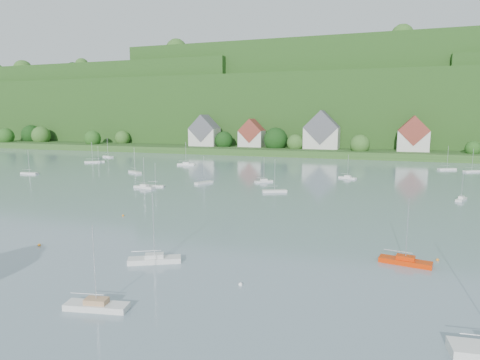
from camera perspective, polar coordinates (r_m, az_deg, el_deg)
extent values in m
cube|color=#294F1D|center=(216.42, 10.12, 4.10)|extent=(600.00, 60.00, 3.00)
cube|color=#163E14|center=(290.10, 12.58, 8.81)|extent=(620.00, 160.00, 40.00)
cube|color=#163E14|center=(329.18, -15.03, 9.38)|extent=(200.00, 120.00, 52.00)
cube|color=#163E14|center=(284.29, 14.55, 10.36)|extent=(240.00, 130.00, 60.00)
sphere|color=#2F5A21|center=(280.28, -25.39, 5.46)|extent=(11.19, 11.19, 11.19)
sphere|color=#2F5A21|center=(249.21, -15.67, 5.49)|extent=(8.61, 8.61, 8.61)
sphere|color=#225319|center=(247.32, -19.37, 5.33)|extent=(9.03, 9.03, 9.03)
sphere|color=#2F5A21|center=(201.52, 7.50, 5.02)|extent=(8.19, 8.19, 8.19)
sphere|color=#2F5A21|center=(217.22, -4.17, 5.18)|extent=(6.49, 6.49, 6.49)
sphere|color=#2F5A21|center=(205.96, 22.82, 4.85)|extent=(12.16, 12.16, 12.16)
sphere|color=#2F5A21|center=(193.76, 15.95, 4.67)|extent=(8.73, 8.73, 8.73)
sphere|color=black|center=(213.91, -2.20, 5.39)|extent=(9.32, 9.32, 9.32)
sphere|color=black|center=(290.58, -25.68, 5.42)|extent=(9.50, 9.50, 9.50)
sphere|color=black|center=(292.45, -26.48, 5.54)|extent=(11.91, 11.91, 11.91)
sphere|color=#225319|center=(289.62, -29.20, 5.19)|extent=(9.91, 9.91, 9.91)
sphere|color=#225319|center=(198.25, 29.04, 3.76)|extent=(6.24, 6.24, 6.24)
sphere|color=black|center=(206.14, 4.86, 5.48)|extent=(11.92, 11.92, 11.92)
sphere|color=#2F5A21|center=(288.20, -13.70, 15.12)|extent=(10.52, 10.52, 10.52)
sphere|color=#2F5A21|center=(359.56, -27.37, 13.17)|extent=(13.75, 13.75, 13.75)
sphere|color=#225319|center=(302.26, -4.14, 15.02)|extent=(10.29, 10.29, 10.29)
sphere|color=black|center=(353.31, -20.99, 13.56)|extent=(10.31, 10.31, 10.31)
sphere|color=black|center=(324.76, -21.74, 13.93)|extent=(8.14, 8.14, 8.14)
sphere|color=#2F5A21|center=(348.89, -18.83, 13.64)|extent=(7.15, 7.15, 7.15)
sphere|color=black|center=(389.33, -27.17, 12.71)|extent=(11.66, 11.66, 11.66)
sphere|color=black|center=(285.36, -2.02, 15.30)|extent=(7.18, 7.18, 7.18)
sphere|color=#2F5A21|center=(304.91, -20.68, 14.40)|extent=(8.89, 8.89, 8.89)
sphere|color=black|center=(352.09, -21.80, 13.52)|extent=(9.97, 9.97, 9.97)
sphere|color=#225319|center=(271.51, 21.04, 17.01)|extent=(12.83, 12.83, 12.83)
sphere|color=#2F5A21|center=(268.88, 3.12, 17.47)|extent=(8.18, 8.18, 8.18)
sphere|color=#225319|center=(297.58, 13.17, 16.56)|extent=(12.73, 12.73, 12.73)
sphere|color=#225319|center=(292.38, 25.25, 16.19)|extent=(14.65, 14.65, 14.65)
sphere|color=#2F5A21|center=(248.06, 21.16, 17.82)|extent=(11.95, 11.95, 11.95)
sphere|color=#2F5A21|center=(301.38, 3.50, 16.47)|extent=(7.07, 7.07, 7.07)
sphere|color=black|center=(262.38, 11.25, 17.54)|extent=(8.21, 8.21, 8.21)
sphere|color=#2F5A21|center=(288.93, 7.96, 16.92)|extent=(12.24, 12.24, 12.24)
sphere|color=#2F5A21|center=(283.68, -8.61, 17.12)|extent=(13.65, 13.65, 13.65)
sphere|color=#225319|center=(274.30, 29.33, 13.76)|extent=(9.78, 9.78, 9.78)
sphere|color=#225319|center=(285.95, 4.22, 13.43)|extent=(12.01, 12.01, 12.01)
sphere|color=black|center=(288.83, 11.92, 13.35)|extent=(15.72, 15.72, 15.72)
sphere|color=#225319|center=(282.97, 14.81, 13.17)|extent=(10.54, 10.54, 10.54)
sphere|color=#225319|center=(386.31, -17.31, 11.72)|extent=(8.18, 8.18, 8.18)
sphere|color=black|center=(368.92, -15.93, 11.96)|extent=(8.74, 8.74, 8.74)
sphere|color=black|center=(361.57, -19.99, 12.03)|extent=(15.38, 15.38, 15.38)
cube|color=beige|center=(219.15, -4.82, 5.83)|extent=(14.00, 10.00, 9.00)
cube|color=#53535A|center=(218.98, -4.83, 7.01)|extent=(14.00, 10.40, 14.00)
cube|color=beige|center=(212.22, 1.62, 5.63)|extent=(12.00, 9.00, 8.00)
cube|color=maroon|center=(212.04, 1.62, 6.71)|extent=(12.00, 9.36, 12.00)
cube|color=beige|center=(203.42, 11.02, 5.63)|extent=(16.00, 11.00, 10.00)
cube|color=#53535A|center=(203.24, 11.07, 7.03)|extent=(16.00, 11.44, 16.00)
cube|color=beige|center=(199.75, 22.41, 4.94)|extent=(13.00, 10.00, 9.00)
cube|color=maroon|center=(199.56, 22.48, 6.23)|extent=(13.00, 10.40, 13.00)
cube|color=silver|center=(43.85, -18.88, -15.92)|extent=(6.30, 2.82, 0.61)
cube|color=tan|center=(43.62, -18.92, -15.26)|extent=(2.32, 1.57, 0.50)
cylinder|color=silver|center=(42.34, -19.15, -10.85)|extent=(0.10, 0.10, 7.61)
cylinder|color=silver|center=(43.78, -20.06, -14.31)|extent=(3.30, 0.71, 0.08)
cube|color=silver|center=(54.70, -11.52, -10.60)|extent=(6.64, 4.63, 0.65)
cube|color=silver|center=(54.51, -11.54, -10.03)|extent=(2.62, 2.19, 0.50)
cylinder|color=silver|center=(53.42, -11.66, -6.13)|extent=(0.10, 0.10, 8.16)
cylinder|color=silver|center=(54.38, -12.60, -9.39)|extent=(3.23, 1.72, 0.08)
cube|color=red|center=(56.91, 21.52, -10.29)|extent=(6.41, 2.82, 0.62)
cube|color=red|center=(56.73, 21.55, -9.76)|extent=(2.35, 1.58, 0.50)
cylinder|color=silver|center=(55.73, 21.76, -6.22)|extent=(0.10, 0.10, 7.74)
cylinder|color=silver|center=(56.65, 20.65, -9.04)|extent=(3.37, 0.69, 0.08)
sphere|color=white|center=(46.98, 0.07, -14.14)|extent=(0.46, 0.46, 0.46)
sphere|color=orange|center=(59.90, 25.22, -9.88)|extent=(0.40, 0.40, 0.40)
sphere|color=orange|center=(80.45, -15.58, -4.74)|extent=(0.40, 0.40, 0.40)
sphere|color=orange|center=(66.63, -25.59, -8.07)|extent=(0.45, 0.45, 0.45)
cube|color=silver|center=(101.88, 4.71, -1.49)|extent=(6.08, 4.02, 0.59)
cylinder|color=silver|center=(101.25, 4.74, 0.74)|extent=(0.10, 0.10, 7.42)
cylinder|color=silver|center=(101.51, 4.23, -0.84)|extent=(2.99, 1.46, 0.08)
cube|color=silver|center=(159.15, -7.34, 2.14)|extent=(6.70, 3.38, 0.65)
cube|color=silver|center=(159.09, -7.34, 2.34)|extent=(2.50, 1.79, 0.50)
cylinder|color=silver|center=(158.72, -7.37, 3.70)|extent=(0.10, 0.10, 8.06)
cylinder|color=silver|center=(159.22, -7.69, 2.58)|extent=(3.45, 0.97, 0.08)
cube|color=silver|center=(177.37, -18.65, 2.39)|extent=(4.76, 3.53, 0.47)
cylinder|color=silver|center=(177.07, -18.70, 3.42)|extent=(0.10, 0.10, 5.92)
cylinder|color=silver|center=(177.35, -18.89, 2.75)|extent=(2.29, 1.38, 0.08)
cube|color=silver|center=(159.84, 26.27, 1.33)|extent=(6.27, 4.22, 0.61)
cylinder|color=silver|center=(159.43, 26.37, 2.81)|extent=(0.10, 0.10, 7.67)
cylinder|color=silver|center=(159.21, 26.02, 1.76)|extent=(3.07, 1.55, 0.08)
cube|color=silver|center=(103.65, 27.82, -2.34)|extent=(2.98, 4.84, 0.47)
cube|color=silver|center=(103.57, 27.84, -2.07)|extent=(1.47, 1.87, 0.50)
cylinder|color=silver|center=(103.15, 27.95, -0.61)|extent=(0.10, 0.10, 5.86)
cylinder|color=silver|center=(102.78, 27.78, -1.78)|extent=(1.04, 2.42, 0.08)
cube|color=silver|center=(114.88, -4.92, -0.35)|extent=(3.76, 5.73, 0.56)
cylinder|color=silver|center=(114.35, -4.94, 1.52)|extent=(0.10, 0.10, 6.98)
cylinder|color=silver|center=(114.15, -5.24, 0.19)|extent=(1.36, 2.82, 0.08)
cube|color=silver|center=(116.74, 3.26, -0.20)|extent=(4.75, 4.52, 0.51)
cube|color=silver|center=(116.66, 3.26, 0.05)|extent=(2.00, 1.95, 0.50)
cylinder|color=silver|center=(116.25, 3.27, 1.49)|extent=(0.10, 0.10, 6.41)
cylinder|color=silver|center=(116.22, 2.92, 0.34)|extent=(2.13, 1.96, 0.08)
cube|color=silver|center=(176.63, -19.38, 2.35)|extent=(5.81, 4.74, 0.59)
cylinder|color=silver|center=(176.27, -19.45, 3.64)|extent=(0.10, 0.10, 7.40)
cylinder|color=silver|center=(176.58, -19.69, 2.72)|extent=(2.72, 1.92, 0.08)
cube|color=silver|center=(140.02, -14.07, 1.05)|extent=(6.13, 4.61, 0.61)
cylinder|color=silver|center=(139.55, -14.14, 2.73)|extent=(0.10, 0.10, 7.64)
cylinder|color=silver|center=(140.69, -14.26, 1.58)|extent=(2.93, 1.80, 0.08)
cube|color=silver|center=(109.67, -12.86, -0.96)|extent=(6.05, 2.65, 0.59)
cube|color=silver|center=(109.59, -12.86, -0.68)|extent=(2.22, 1.49, 0.50)
cylinder|color=silver|center=(109.10, -12.92, 1.09)|extent=(0.10, 0.10, 7.32)
cylinder|color=silver|center=(110.07, -13.22, -0.31)|extent=(3.18, 0.65, 0.08)
cube|color=silver|center=(157.87, 28.93, 1.06)|extent=(5.67, 4.39, 0.57)
cylinder|color=silver|center=(157.48, 29.03, 2.44)|extent=(0.10, 0.10, 7.12)
cylinder|color=silver|center=(157.17, 28.73, 1.48)|extent=(2.69, 1.74, 0.08)
cube|color=silver|center=(127.37, 14.40, 0.29)|extent=(5.36, 3.22, 0.52)
cube|color=silver|center=(127.30, 14.41, 0.51)|extent=(2.06, 1.60, 0.50)
cylinder|color=silver|center=(126.93, 14.46, 1.85)|extent=(0.10, 0.10, 6.48)
cylinder|color=silver|center=(127.55, 14.10, 0.83)|extent=(2.69, 1.10, 0.08)
cube|color=silver|center=(196.75, -17.48, 3.04)|extent=(6.49, 4.20, 0.63)
cylinder|color=silver|center=(196.41, -17.53, 4.28)|extent=(0.10, 0.10, 7.90)
cylinder|color=silver|center=(197.47, -17.63, 3.41)|extent=(3.20, 1.50, 0.08)
cube|color=silver|center=(111.42, -11.38, -0.80)|extent=(4.77, 2.00, 0.46)
cylinder|color=silver|center=(110.96, -11.43, 0.79)|extent=(0.10, 0.10, 5.78)
cylinder|color=silver|center=(111.50, -11.73, -0.21)|extent=(2.52, 0.47, 0.08)
cube|color=silver|center=(148.99, -26.67, 0.83)|extent=(5.82, 2.11, 0.57)
cylinder|color=silver|center=(148.58, -26.77, 2.29)|extent=(0.10, 0.10, 7.12)
cylinder|color=silver|center=(149.41, -26.95, 1.28)|extent=(3.13, 0.37, 0.08)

